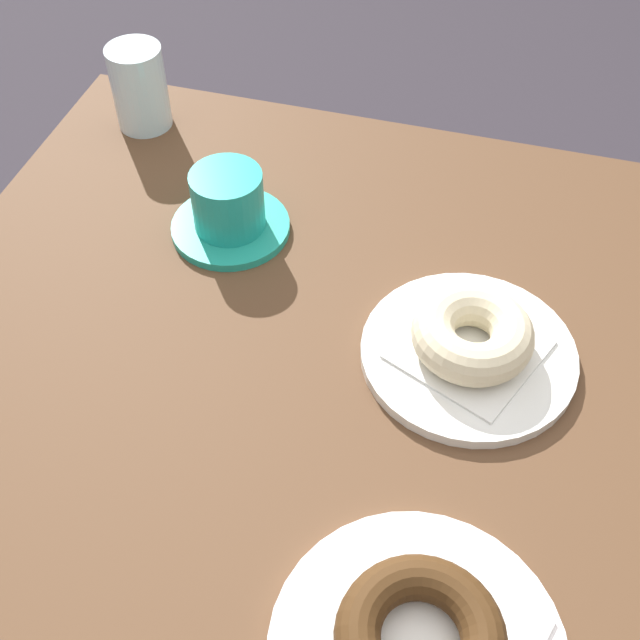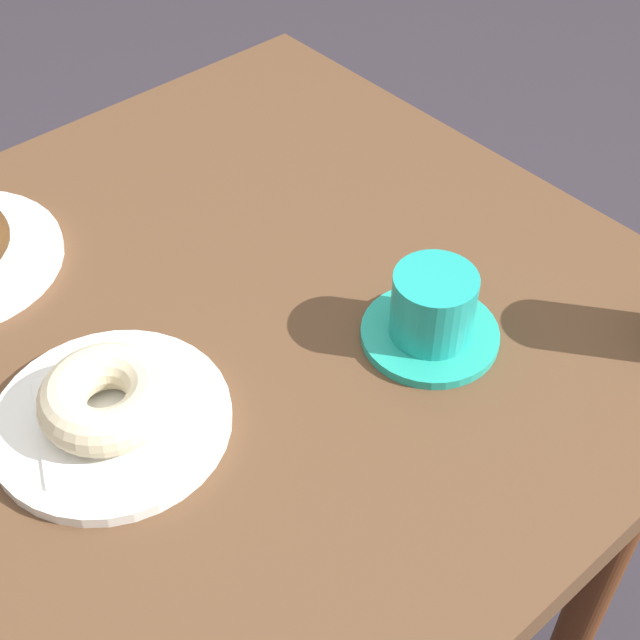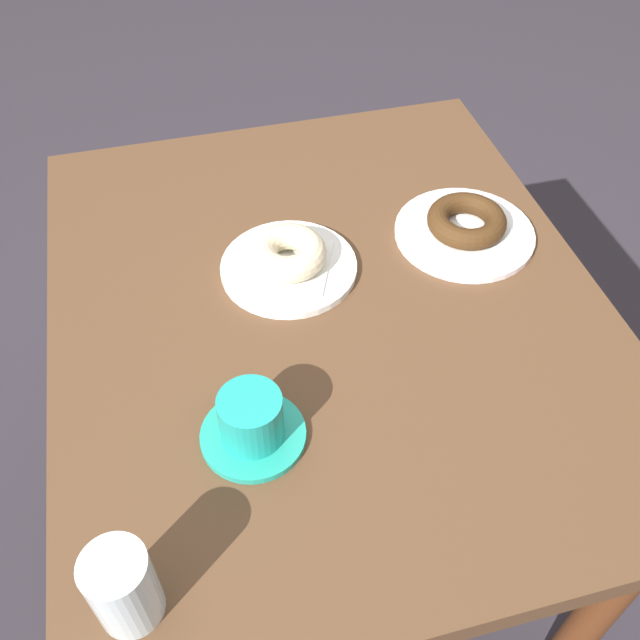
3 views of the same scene
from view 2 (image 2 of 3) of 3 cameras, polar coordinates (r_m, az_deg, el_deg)
The scene contains 5 objects.
table at distance 0.91m, azimuth -9.03°, elevation -6.35°, with size 0.93×0.77×0.72m.
plate_sugar_ring at distance 0.78m, azimuth -12.88°, elevation -6.14°, with size 0.20×0.20×0.01m, color white.
napkin_sugar_ring at distance 0.78m, azimuth -12.96°, elevation -5.80°, with size 0.12×0.12×0.00m, color white.
donut_sugar_ring at distance 0.76m, azimuth -13.22°, elevation -4.78°, with size 0.11×0.11×0.04m, color beige.
coffee_cup at distance 0.82m, azimuth 7.04°, elevation 0.46°, with size 0.13×0.13×0.07m.
Camera 2 is at (0.26, 0.51, 1.32)m, focal length 51.19 mm.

